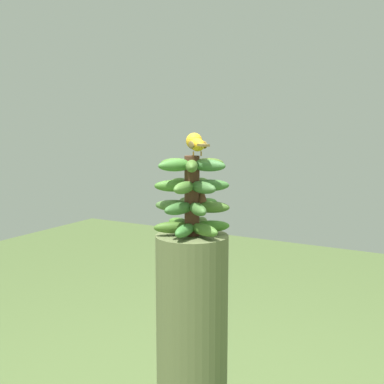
% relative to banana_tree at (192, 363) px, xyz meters
% --- Properties ---
extents(banana_tree, '(0.27, 0.27, 0.99)m').
position_rel_banana_tree_xyz_m(banana_tree, '(0.00, 0.00, 0.00)').
color(banana_tree, '#5B663D').
rests_on(banana_tree, ground).
extents(banana_bunch, '(0.28, 0.28, 0.29)m').
position_rel_banana_tree_xyz_m(banana_bunch, '(0.00, 0.00, 0.64)').
color(banana_bunch, '#4C2D1E').
rests_on(banana_bunch, banana_tree).
extents(perched_bird, '(0.17, 0.18, 0.08)m').
position_rel_banana_tree_xyz_m(perched_bird, '(0.01, 0.01, 0.83)').
color(perched_bird, '#C68933').
rests_on(perched_bird, banana_bunch).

